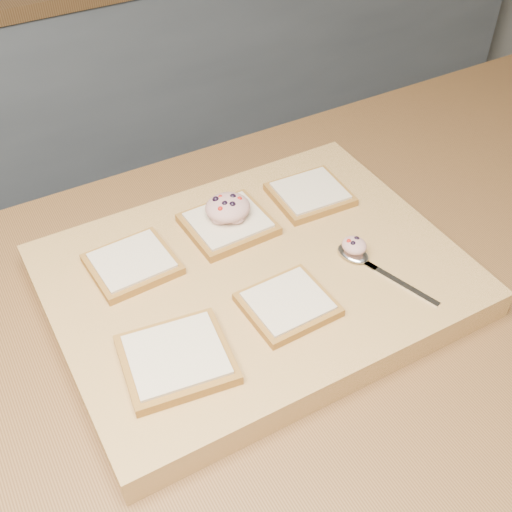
{
  "coord_description": "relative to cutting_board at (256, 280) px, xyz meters",
  "views": [
    {
      "loc": [
        -0.19,
        -0.52,
        1.56
      ],
      "look_at": [
        0.12,
        0.04,
        0.97
      ],
      "focal_mm": 45.0,
      "sensor_mm": 36.0,
      "label": 1
    }
  ],
  "objects": [
    {
      "name": "bread_near_center",
      "position": [
        0.0,
        -0.08,
        0.03
      ],
      "size": [
        0.11,
        0.1,
        0.02
      ],
      "color": "brown",
      "rests_on": "cutting_board"
    },
    {
      "name": "back_counter",
      "position": [
        -0.12,
        1.39,
        -0.45
      ],
      "size": [
        3.6,
        0.62,
        0.94
      ],
      "color": "slate",
      "rests_on": "ground"
    },
    {
      "name": "bread_near_left",
      "position": [
        -0.16,
        -0.09,
        0.03
      ],
      "size": [
        0.14,
        0.13,
        0.02
      ],
      "color": "brown",
      "rests_on": "cutting_board"
    },
    {
      "name": "bread_far_center",
      "position": [
        0.01,
        0.1,
        0.03
      ],
      "size": [
        0.12,
        0.11,
        0.02
      ],
      "color": "brown",
      "rests_on": "cutting_board"
    },
    {
      "name": "bread_far_left",
      "position": [
        -0.15,
        0.09,
        0.03
      ],
      "size": [
        0.12,
        0.11,
        0.02
      ],
      "color": "brown",
      "rests_on": "cutting_board"
    },
    {
      "name": "cutting_board",
      "position": [
        0.0,
        0.0,
        0.0
      ],
      "size": [
        0.55,
        0.42,
        0.04
      ],
      "primitive_type": "cube",
      "color": "tan",
      "rests_on": "island_counter"
    },
    {
      "name": "island_counter",
      "position": [
        -0.12,
        -0.04,
        -0.47
      ],
      "size": [
        2.0,
        0.8,
        0.9
      ],
      "color": "slate",
      "rests_on": "ground"
    },
    {
      "name": "spoon_salad",
      "position": [
        0.13,
        -0.04,
        0.04
      ],
      "size": [
        0.03,
        0.04,
        0.02
      ],
      "color": "tan",
      "rests_on": "spoon"
    },
    {
      "name": "bread_far_right",
      "position": [
        0.15,
        0.1,
        0.03
      ],
      "size": [
        0.12,
        0.11,
        0.02
      ],
      "color": "brown",
      "rests_on": "cutting_board"
    },
    {
      "name": "spoon",
      "position": [
        0.14,
        -0.06,
        0.03
      ],
      "size": [
        0.07,
        0.16,
        0.01
      ],
      "color": "silver",
      "rests_on": "cutting_board"
    },
    {
      "name": "tuna_salad_dollop",
      "position": [
        0.01,
        0.1,
        0.05
      ],
      "size": [
        0.07,
        0.06,
        0.03
      ],
      "color": "tan",
      "rests_on": "bread_far_center"
    }
  ]
}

